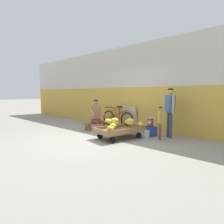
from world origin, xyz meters
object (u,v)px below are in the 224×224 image
vendor_seated (97,115)px  customer_adult (170,107)px  low_bench (96,124)px  bicycle_near_left (117,118)px  banana_cart (120,131)px  shopping_bag (146,134)px  weighing_scale (150,122)px  sign_board (130,117)px  customer_child (160,120)px  plastic_crate (150,131)px

vendor_seated → customer_adult: customer_adult is taller
low_bench → bicycle_near_left: bearing=75.2°
customer_adult → bicycle_near_left: bearing=172.3°
banana_cart → shopping_bag: bearing=49.2°
weighing_scale → bicycle_near_left: size_ratio=0.18×
banana_cart → customer_adult: bearing=47.4°
weighing_scale → low_bench: bearing=-167.6°
weighing_scale → sign_board: 1.52m
low_bench → shopping_bag: low_bench is taller
bicycle_near_left → banana_cart: bearing=-46.0°
banana_cart → weighing_scale: (0.46, 0.98, 0.21)m
vendor_seated → bicycle_near_left: (0.17, 0.99, -0.21)m
weighing_scale → customer_adult: 0.79m
vendor_seated → customer_adult: size_ratio=0.75×
customer_adult → customer_child: (-0.07, -0.46, -0.34)m
banana_cart → bicycle_near_left: size_ratio=0.94×
weighing_scale → banana_cart: bearing=-115.1°
sign_board → customer_adult: customer_adult is taller
customer_child → shopping_bag: 0.66m
plastic_crate → customer_adult: bearing=14.9°
low_bench → customer_adult: size_ratio=0.72×
bicycle_near_left → customer_adult: customer_adult is taller
customer_adult → customer_child: 0.57m
banana_cart → plastic_crate: size_ratio=4.34×
vendor_seated → shopping_bag: 2.19m
plastic_crate → weighing_scale: (0.00, -0.00, 0.30)m
bicycle_near_left → shopping_bag: bicycle_near_left is taller
banana_cart → vendor_seated: 1.70m
banana_cart → vendor_seated: bearing=163.2°
banana_cart → weighing_scale: weighing_scale is taller
banana_cart → weighing_scale: bearing=64.9°
low_bench → weighing_scale: 2.20m
banana_cart → sign_board: (-0.91, 1.63, 0.20)m
customer_child → shopping_bag: bearing=-172.3°
banana_cart → customer_child: size_ratio=1.59×
weighing_scale → bicycle_near_left: bicycle_near_left is taller
plastic_crate → sign_board: 1.54m
customer_adult → shopping_bag: size_ratio=6.38×
low_bench → banana_cart: bearing=-17.0°
weighing_scale → customer_adult: customer_adult is taller
banana_cart → shopping_bag: banana_cart is taller
vendor_seated → bicycle_near_left: 1.03m
banana_cart → sign_board: 1.88m
bicycle_near_left → vendor_seated: bearing=-99.8°
vendor_seated → plastic_crate: 2.16m
low_bench → sign_board: size_ratio=1.24×
sign_board → shopping_bag: sign_board is taller
bicycle_near_left → low_bench: bearing=-104.8°
low_bench → vendor_seated: bearing=-20.5°
sign_board → bicycle_near_left: bearing=-162.9°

